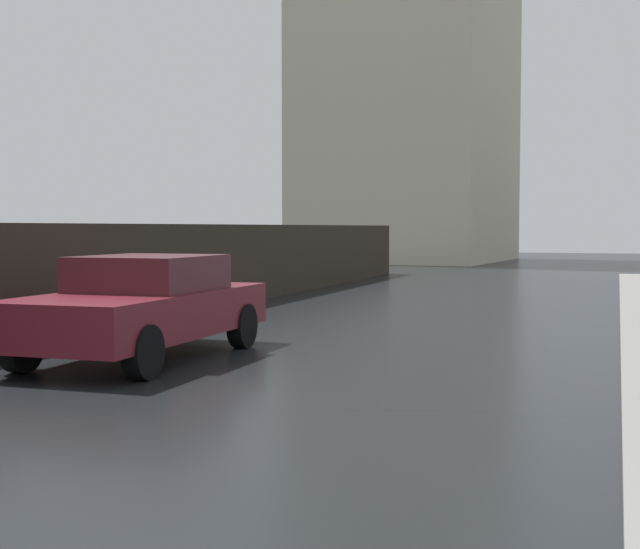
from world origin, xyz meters
TOP-DOWN VIEW (x-y plane):
  - car_maroon_near_kerb at (-2.03, 8.13)m, footprint 1.90×4.35m

SIDE VIEW (x-z plane):
  - car_maroon_near_kerb at x=-2.03m, z-range 0.02..1.39m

